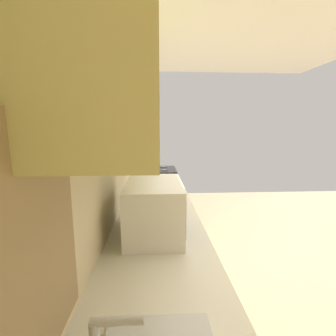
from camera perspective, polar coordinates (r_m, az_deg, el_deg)
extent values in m
plane|color=tan|center=(2.74, 24.49, -26.23)|extent=(7.03, 7.03, 0.00)
cube|color=beige|center=(2.00, -13.34, 1.06)|extent=(4.51, 0.12, 2.56)
cube|color=#E7D27D|center=(1.92, -2.59, -26.20)|extent=(3.57, 0.61, 0.89)
cube|color=beige|center=(1.69, -2.71, -13.63)|extent=(3.60, 0.64, 0.02)
cube|color=#332819|center=(1.61, 10.99, -34.84)|extent=(0.01, 0.01, 0.82)
cube|color=#332819|center=(1.94, 7.49, -25.75)|extent=(0.01, 0.01, 0.82)
cube|color=#332819|center=(2.32, 5.38, -19.41)|extent=(0.01, 0.01, 0.82)
cube|color=#332819|center=(2.71, 3.97, -14.86)|extent=(0.01, 0.01, 0.82)
cube|color=#332819|center=(3.12, 2.96, -11.47)|extent=(0.01, 0.01, 0.82)
cube|color=#E1D881|center=(1.59, -8.76, 19.73)|extent=(2.21, 0.31, 0.75)
cube|color=#997A4C|center=(0.60, -33.45, -19.26)|extent=(0.59, 0.02, 0.63)
cube|color=white|center=(0.60, -34.06, -19.15)|extent=(0.53, 0.01, 0.57)
cube|color=black|center=(3.85, -2.68, -7.17)|extent=(0.67, 0.63, 0.91)
cube|color=black|center=(3.88, 2.10, -7.75)|extent=(0.52, 0.01, 0.50)
cube|color=black|center=(3.75, -2.74, -0.35)|extent=(0.64, 0.60, 0.02)
cube|color=black|center=(3.74, -7.26, 0.82)|extent=(0.64, 0.04, 0.18)
cylinder|color=#38383D|center=(3.60, -0.93, -0.50)|extent=(0.11, 0.11, 0.01)
cylinder|color=#38383D|center=(3.89, -1.08, 0.26)|extent=(0.11, 0.11, 0.01)
cylinder|color=#38383D|center=(3.60, -4.53, -0.54)|extent=(0.11, 0.11, 0.01)
cylinder|color=#38383D|center=(3.89, -4.42, 0.23)|extent=(0.11, 0.11, 0.01)
cylinder|color=#B7BABF|center=(0.62, -12.57, -33.21)|extent=(0.02, 0.12, 0.02)
cube|color=white|center=(1.47, -3.52, -9.91)|extent=(0.53, 0.34, 0.33)
cube|color=black|center=(1.44, 3.54, -10.42)|extent=(0.33, 0.01, 0.23)
cube|color=#2D2D33|center=(1.68, 2.55, -7.47)|extent=(0.09, 0.01, 0.23)
cylinder|color=gold|center=(2.67, -1.80, -3.95)|extent=(0.15, 0.15, 0.06)
cylinder|color=gold|center=(2.67, -1.80, -3.63)|extent=(0.12, 0.12, 0.03)
cylinder|color=black|center=(2.18, -1.52, -5.72)|extent=(0.11, 0.11, 0.17)
cylinder|color=black|center=(2.15, -1.53, -3.29)|extent=(0.03, 0.03, 0.02)
cylinder|color=black|center=(2.23, -1.57, -4.48)|extent=(0.07, 0.02, 0.05)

